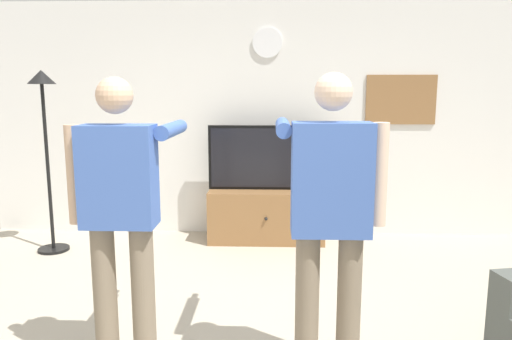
{
  "coord_description": "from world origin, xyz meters",
  "views": [
    {
      "loc": [
        0.17,
        -2.66,
        1.7
      ],
      "look_at": [
        0.03,
        1.2,
        1.05
      ],
      "focal_mm": 33.36,
      "sensor_mm": 36.0,
      "label": 1
    }
  ],
  "objects_px": {
    "wall_clock": "(267,43)",
    "person_standing_nearer_lamp": "(121,208)",
    "tv_stand": "(266,215)",
    "framed_picture": "(401,100)",
    "person_standing_nearer_couch": "(330,210)",
    "floor_lamp": "(45,124)",
    "television": "(267,158)"
  },
  "relations": [
    {
      "from": "tv_stand",
      "to": "television",
      "type": "relative_size",
      "value": 0.99
    },
    {
      "from": "framed_picture",
      "to": "person_standing_nearer_lamp",
      "type": "relative_size",
      "value": 0.45
    },
    {
      "from": "television",
      "to": "floor_lamp",
      "type": "height_order",
      "value": "floor_lamp"
    },
    {
      "from": "tv_stand",
      "to": "framed_picture",
      "type": "bearing_deg",
      "value": 10.91
    },
    {
      "from": "television",
      "to": "person_standing_nearer_couch",
      "type": "height_order",
      "value": "person_standing_nearer_couch"
    },
    {
      "from": "floor_lamp",
      "to": "person_standing_nearer_couch",
      "type": "relative_size",
      "value": 1.06
    },
    {
      "from": "floor_lamp",
      "to": "framed_picture",
      "type": "bearing_deg",
      "value": 11.03
    },
    {
      "from": "television",
      "to": "framed_picture",
      "type": "bearing_deg",
      "value": 9.23
    },
    {
      "from": "tv_stand",
      "to": "person_standing_nearer_lamp",
      "type": "distance_m",
      "value": 2.79
    },
    {
      "from": "wall_clock",
      "to": "framed_picture",
      "type": "relative_size",
      "value": 0.43
    },
    {
      "from": "wall_clock",
      "to": "floor_lamp",
      "type": "bearing_deg",
      "value": -162.06
    },
    {
      "from": "tv_stand",
      "to": "framed_picture",
      "type": "xyz_separation_m",
      "value": [
        1.53,
        0.3,
        1.3
      ]
    },
    {
      "from": "person_standing_nearer_couch",
      "to": "tv_stand",
      "type": "bearing_deg",
      "value": 98.66
    },
    {
      "from": "person_standing_nearer_couch",
      "to": "television",
      "type": "bearing_deg",
      "value": 98.51
    },
    {
      "from": "tv_stand",
      "to": "wall_clock",
      "type": "xyz_separation_m",
      "value": [
        -0.0,
        0.29,
        1.94
      ]
    },
    {
      "from": "person_standing_nearer_couch",
      "to": "person_standing_nearer_lamp",
      "type": "bearing_deg",
      "value": 177.6
    },
    {
      "from": "framed_picture",
      "to": "person_standing_nearer_couch",
      "type": "height_order",
      "value": "framed_picture"
    },
    {
      "from": "television",
      "to": "person_standing_nearer_lamp",
      "type": "xyz_separation_m",
      "value": [
        -0.82,
        -2.61,
        0.06
      ]
    },
    {
      "from": "tv_stand",
      "to": "television",
      "type": "bearing_deg",
      "value": 90.0
    },
    {
      "from": "wall_clock",
      "to": "person_standing_nearer_lamp",
      "type": "xyz_separation_m",
      "value": [
        -0.82,
        -2.86,
        -1.22
      ]
    },
    {
      "from": "person_standing_nearer_lamp",
      "to": "tv_stand",
      "type": "bearing_deg",
      "value": 72.22
    },
    {
      "from": "television",
      "to": "floor_lamp",
      "type": "xyz_separation_m",
      "value": [
        -2.28,
        -0.49,
        0.41
      ]
    },
    {
      "from": "tv_stand",
      "to": "floor_lamp",
      "type": "relative_size",
      "value": 0.68
    },
    {
      "from": "floor_lamp",
      "to": "person_standing_nearer_couch",
      "type": "xyz_separation_m",
      "value": [
        2.68,
        -2.17,
        -0.33
      ]
    },
    {
      "from": "floor_lamp",
      "to": "person_standing_nearer_couch",
      "type": "height_order",
      "value": "floor_lamp"
    },
    {
      "from": "television",
      "to": "wall_clock",
      "type": "relative_size",
      "value": 3.89
    },
    {
      "from": "television",
      "to": "person_standing_nearer_couch",
      "type": "bearing_deg",
      "value": -81.49
    },
    {
      "from": "wall_clock",
      "to": "framed_picture",
      "type": "bearing_deg",
      "value": 0.19
    },
    {
      "from": "wall_clock",
      "to": "person_standing_nearer_lamp",
      "type": "distance_m",
      "value": 3.21
    },
    {
      "from": "tv_stand",
      "to": "person_standing_nearer_couch",
      "type": "bearing_deg",
      "value": -81.34
    },
    {
      "from": "television",
      "to": "wall_clock",
      "type": "bearing_deg",
      "value": 90.0
    },
    {
      "from": "floor_lamp",
      "to": "wall_clock",
      "type": "bearing_deg",
      "value": 17.94
    }
  ]
}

